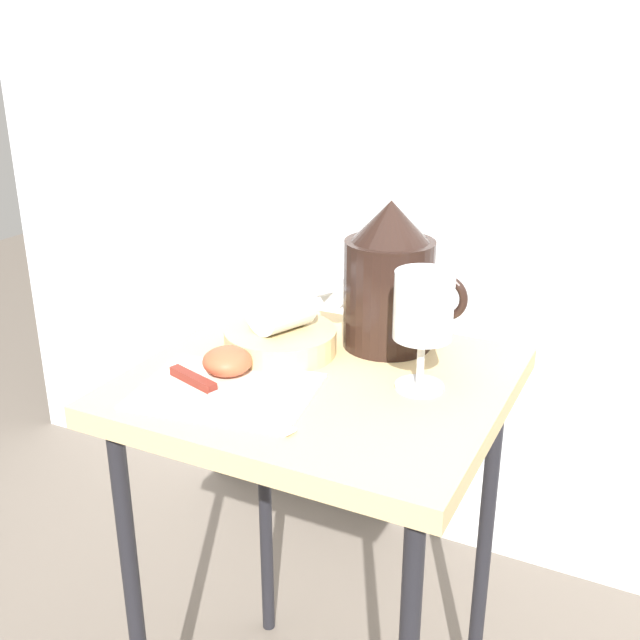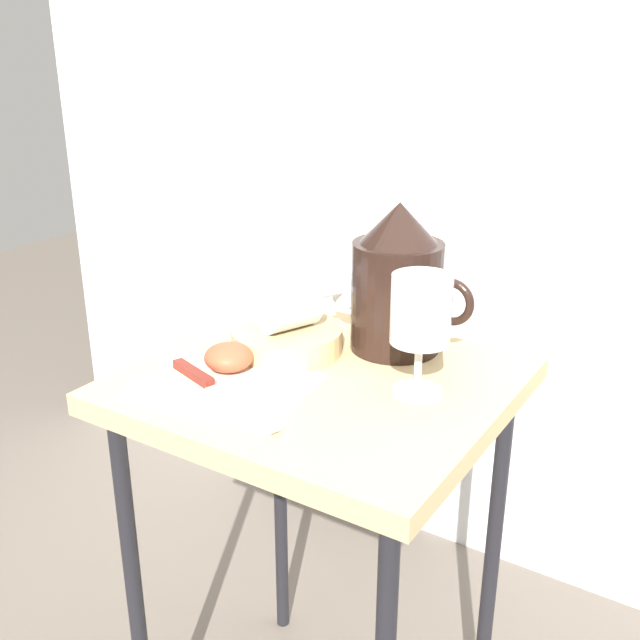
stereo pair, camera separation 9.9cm
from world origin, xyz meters
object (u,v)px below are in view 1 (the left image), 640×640
object	(u,v)px
table	(320,426)
apple_half_left	(227,361)
pitcher	(389,289)
knife	(211,389)
wine_glass_tipped_near	(283,304)
wine_glass_upright	(423,312)
basket_tray	(281,341)

from	to	relation	value
table	apple_half_left	size ratio (longest dim) A/B	10.07
pitcher	knife	world-z (taller)	pitcher
table	wine_glass_tipped_near	world-z (taller)	wine_glass_tipped_near
wine_glass_upright	apple_half_left	xyz separation A→B (m)	(-0.24, -0.08, -0.08)
table	basket_tray	world-z (taller)	basket_tray
wine_glass_upright	apple_half_left	size ratio (longest dim) A/B	2.37
wine_glass_upright	wine_glass_tipped_near	distance (m)	0.22
basket_tray	wine_glass_upright	world-z (taller)	wine_glass_upright
basket_tray	pitcher	distance (m)	0.17
basket_tray	wine_glass_tipped_near	xyz separation A→B (m)	(0.00, 0.01, 0.05)
basket_tray	knife	world-z (taller)	basket_tray
table	apple_half_left	distance (m)	0.16
table	knife	world-z (taller)	knife
pitcher	wine_glass_upright	bearing A→B (deg)	-51.96
wine_glass_upright	pitcher	bearing A→B (deg)	128.04
knife	apple_half_left	bearing A→B (deg)	101.12
wine_glass_tipped_near	knife	bearing A→B (deg)	-95.19
basket_tray	wine_glass_tipped_near	size ratio (longest dim) A/B	1.03
apple_half_left	knife	size ratio (longest dim) A/B	0.30
wine_glass_upright	knife	world-z (taller)	wine_glass_upright
basket_tray	knife	size ratio (longest dim) A/B	0.72
wine_glass_tipped_near	apple_half_left	world-z (taller)	wine_glass_tipped_near
wine_glass_upright	apple_half_left	distance (m)	0.27
wine_glass_tipped_near	knife	xyz separation A→B (m)	(-0.01, -0.16, -0.06)
basket_tray	knife	distance (m)	0.16
pitcher	wine_glass_tipped_near	xyz separation A→B (m)	(-0.13, -0.09, -0.02)
basket_tray	apple_half_left	world-z (taller)	apple_half_left
apple_half_left	table	bearing A→B (deg)	27.98
pitcher	wine_glass_upright	world-z (taller)	pitcher
pitcher	wine_glass_upright	distance (m)	0.15
wine_glass_upright	table	bearing A→B (deg)	-170.48
pitcher	wine_glass_tipped_near	bearing A→B (deg)	-145.16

